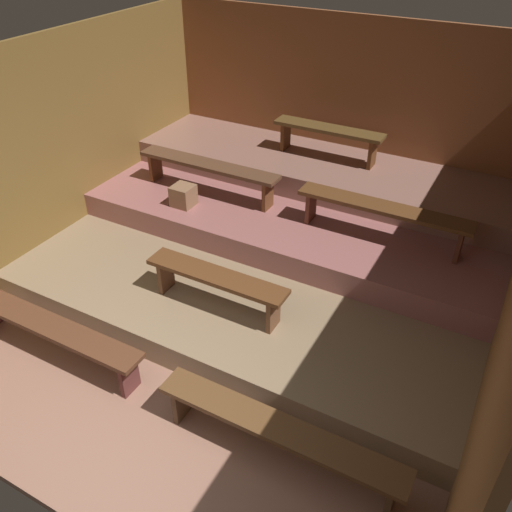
# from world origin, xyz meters

# --- Properties ---
(ground) EXTENTS (5.96, 6.03, 0.08)m
(ground) POSITION_xyz_m (0.00, 2.61, -0.04)
(ground) COLOR #976855
(wall_back) EXTENTS (5.96, 0.06, 2.64)m
(wall_back) POSITION_xyz_m (0.00, 5.26, 1.32)
(wall_back) COLOR brown
(wall_back) RESTS_ON ground
(wall_left) EXTENTS (0.06, 6.03, 2.64)m
(wall_left) POSITION_xyz_m (-2.61, 2.61, 1.32)
(wall_left) COLOR brown
(wall_left) RESTS_ON ground
(platform_lower) EXTENTS (5.16, 4.03, 0.30)m
(platform_lower) POSITION_xyz_m (0.00, 3.21, 0.15)
(platform_lower) COLOR #8D7557
(platform_lower) RESTS_ON ground
(platform_middle) EXTENTS (5.16, 2.49, 0.30)m
(platform_middle) POSITION_xyz_m (0.00, 3.98, 0.45)
(platform_middle) COLOR #9A5D59
(platform_middle) RESTS_ON platform_lower
(platform_upper) EXTENTS (5.16, 1.30, 0.30)m
(platform_upper) POSITION_xyz_m (0.00, 4.58, 0.76)
(platform_upper) COLOR #8C6153
(platform_upper) RESTS_ON platform_middle
(bench_floor_left) EXTENTS (2.14, 0.28, 0.43)m
(bench_floor_left) POSITION_xyz_m (-1.25, 0.82, 0.35)
(bench_floor_left) COLOR #58321F
(bench_floor_left) RESTS_ON ground
(bench_floor_right) EXTENTS (2.14, 0.28, 0.43)m
(bench_floor_right) POSITION_xyz_m (1.25, 0.82, 0.35)
(bench_floor_right) COLOR brown
(bench_floor_right) RESTS_ON ground
(bench_lower_center) EXTENTS (1.54, 0.28, 0.43)m
(bench_lower_center) POSITION_xyz_m (-0.03, 1.94, 0.64)
(bench_lower_center) COLOR brown
(bench_lower_center) RESTS_ON platform_lower
(bench_middle_left) EXTENTS (1.97, 0.28, 0.43)m
(bench_middle_left) POSITION_xyz_m (-1.16, 3.57, 0.95)
(bench_middle_left) COLOR brown
(bench_middle_left) RESTS_ON platform_middle
(bench_middle_right) EXTENTS (1.97, 0.28, 0.43)m
(bench_middle_right) POSITION_xyz_m (1.16, 3.57, 0.95)
(bench_middle_right) COLOR #59351B
(bench_middle_right) RESTS_ON platform_middle
(bench_upper_center) EXTENTS (1.49, 0.28, 0.43)m
(bench_upper_center) POSITION_xyz_m (0.01, 4.72, 1.24)
(bench_upper_center) COLOR brown
(bench_upper_center) RESTS_ON platform_upper
(wooden_crate_middle) EXTENTS (0.26, 0.26, 0.26)m
(wooden_crate_middle) POSITION_xyz_m (-1.26, 3.14, 0.74)
(wooden_crate_middle) COLOR #886143
(wooden_crate_middle) RESTS_ON platform_middle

